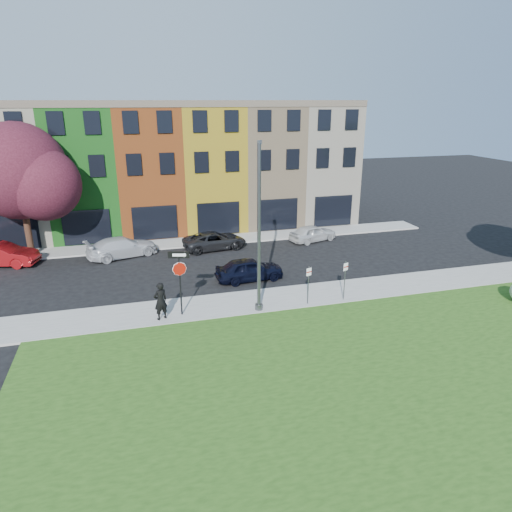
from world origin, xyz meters
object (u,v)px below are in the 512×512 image
object	(u,v)px
street_lamp	(259,229)
man	(160,301)
stop_sign	(180,271)
sedan_near	(249,269)

from	to	relation	value
street_lamp	man	bearing A→B (deg)	-164.18
stop_sign	street_lamp	size ratio (longest dim) A/B	0.40
sedan_near	street_lamp	bearing A→B (deg)	168.15
man	sedan_near	distance (m)	7.02
man	street_lamp	world-z (taller)	street_lamp
stop_sign	sedan_near	size ratio (longest dim) A/B	0.80
stop_sign	man	world-z (taller)	stop_sign
stop_sign	street_lamp	world-z (taller)	street_lamp
man	street_lamp	xyz separation A→B (m)	(5.05, -0.06, 3.31)
man	sedan_near	xyz separation A→B (m)	(5.63, 4.16, -0.39)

